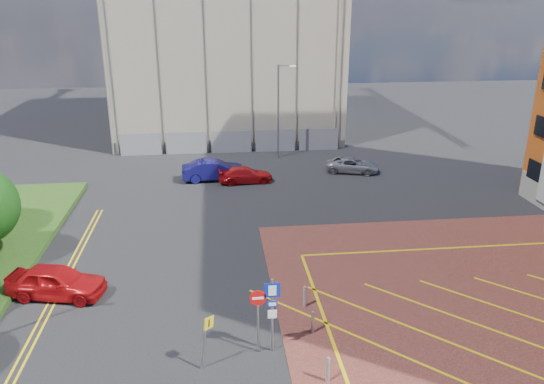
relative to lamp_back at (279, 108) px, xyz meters
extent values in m
plane|color=black|center=(-4.08, -28.00, -4.36)|extent=(140.00, 140.00, 0.00)
cylinder|color=#9EA0A8|center=(-0.08, 0.00, -0.36)|extent=(0.16, 0.16, 8.00)
cylinder|color=#9EA0A8|center=(0.52, 0.00, 3.52)|extent=(1.20, 0.10, 0.10)
cube|color=silver|center=(1.12, 0.00, 3.49)|extent=(0.50, 0.15, 0.12)
cylinder|color=#9EA0A8|center=(-3.58, -27.00, -2.76)|extent=(0.10, 0.10, 3.20)
cube|color=#0920A9|center=(-3.58, -27.03, -1.61)|extent=(0.60, 0.04, 0.60)
cube|color=white|center=(-3.58, -27.05, -1.61)|extent=(0.30, 0.02, 0.42)
cube|color=#0920A9|center=(-3.58, -27.03, -2.21)|extent=(0.40, 0.04, 0.25)
cube|color=white|center=(-3.58, -27.05, -2.21)|extent=(0.28, 0.02, 0.14)
cube|color=white|center=(-3.58, -27.03, -2.66)|extent=(0.35, 0.04, 0.35)
cylinder|color=#9EA0A8|center=(-4.13, -27.00, -3.01)|extent=(0.08, 0.08, 2.70)
cylinder|color=red|center=(-4.13, -27.03, -1.91)|extent=(0.64, 0.04, 0.64)
cube|color=white|center=(-4.13, -27.05, -1.91)|extent=(0.44, 0.02, 0.10)
cylinder|color=#9EA0A8|center=(-6.21, -27.77, -3.26)|extent=(0.37, 0.08, 2.19)
cube|color=yellow|center=(-5.99, -27.80, -2.36)|extent=(0.39, 0.39, 0.51)
cylinder|color=black|center=(-1.78, -29.00, -3.89)|extent=(0.14, 0.14, 0.90)
cylinder|color=#9EA0A8|center=(-1.78, -26.00, -3.89)|extent=(0.14, 0.14, 0.90)
cylinder|color=black|center=(-1.78, -24.00, -3.89)|extent=(0.14, 0.14, 0.90)
cube|color=#ADA38E|center=(-4.08, 12.00, 6.64)|extent=(21.20, 19.20, 22.00)
cube|color=gray|center=(-3.08, 2.00, -3.36)|extent=(21.60, 0.06, 2.00)
imported|color=red|center=(-13.08, -21.81, -3.59)|extent=(4.79, 2.75, 1.53)
imported|color=#13115B|center=(-5.72, -5.55, -3.57)|extent=(4.91, 2.07, 1.58)
imported|color=#B40F12|center=(-3.34, -6.41, -3.77)|extent=(4.19, 1.97, 1.18)
imported|color=#9B9CA2|center=(5.34, -4.82, -3.78)|extent=(4.55, 3.03, 1.16)
camera|label=1|loc=(-5.51, -44.40, 8.71)|focal=35.00mm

